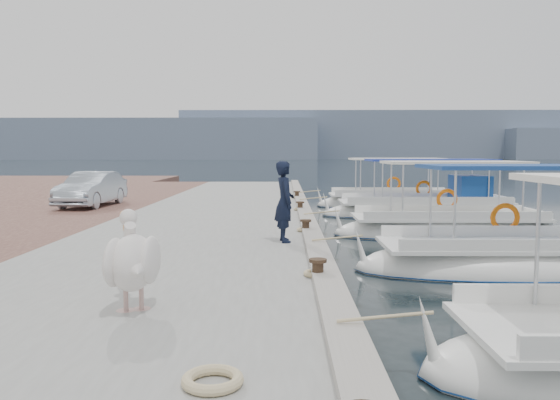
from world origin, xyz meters
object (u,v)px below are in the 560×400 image
object	(u,v)px
parked_car	(92,189)
fishing_caique_b	(511,265)
fisherman	(285,202)
pelican	(132,260)
fishing_caique_d	(426,211)
fishing_caique_e	(391,204)
fishing_caique_c	(447,232)

from	to	relation	value
parked_car	fishing_caique_b	bearing A→B (deg)	-32.75
fisherman	pelican	bearing A→B (deg)	148.30
fishing_caique_b	parked_car	world-z (taller)	fishing_caique_b
fishing_caique_d	parked_car	bearing A→B (deg)	-174.47
fishing_caique_b	pelican	world-z (taller)	fishing_caique_b
fishing_caique_b	fishing_caique_e	bearing A→B (deg)	89.36
parked_car	fishing_caique_d	bearing A→B (deg)	9.05
pelican	parked_car	distance (m)	14.32
fishing_caique_c	pelican	distance (m)	11.69
fishing_caique_b	fishing_caique_c	xyz separation A→B (m)	(0.11, 4.89, -0.00)
fishing_caique_b	fishing_caique_c	world-z (taller)	same
fishing_caique_d	pelican	distance (m)	16.38
fishing_caique_b	fisherman	bearing A→B (deg)	171.59
fishing_caique_d	fishing_caique_e	size ratio (longest dim) A/B	1.16
pelican	fishing_caique_c	bearing A→B (deg)	54.45
fishing_caique_c	fishing_caique_d	xyz separation A→B (m)	(0.69, 5.07, 0.06)
fishing_caique_e	fishing_caique_c	bearing A→B (deg)	-90.26
fishing_caique_c	fishing_caique_e	xyz separation A→B (m)	(0.04, 8.75, 0.00)
pelican	fisherman	bearing A→B (deg)	70.17
fishing_caique_b	fishing_caique_e	distance (m)	13.64
fishing_caique_d	fishing_caique_c	bearing A→B (deg)	-97.71
fishing_caique_c	fishing_caique_b	bearing A→B (deg)	-91.32
fishing_caique_b	fishing_caique_e	size ratio (longest dim) A/B	0.96
fishing_caique_c	parked_car	xyz separation A→B (m)	(-12.02, 3.84, 1.01)
fisherman	parked_car	world-z (taller)	fisherman
fishing_caique_c	fishing_caique_e	distance (m)	8.75
fishing_caique_c	fishing_caique_d	distance (m)	5.12
parked_car	fisherman	bearing A→B (deg)	-44.80
fishing_caique_e	pelican	world-z (taller)	fishing_caique_e
parked_car	fishing_caique_c	bearing A→B (deg)	-14.22
fishing_caique_b	fishing_caique_d	world-z (taller)	same
fisherman	parked_car	xyz separation A→B (m)	(-7.15, 8.03, -0.26)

